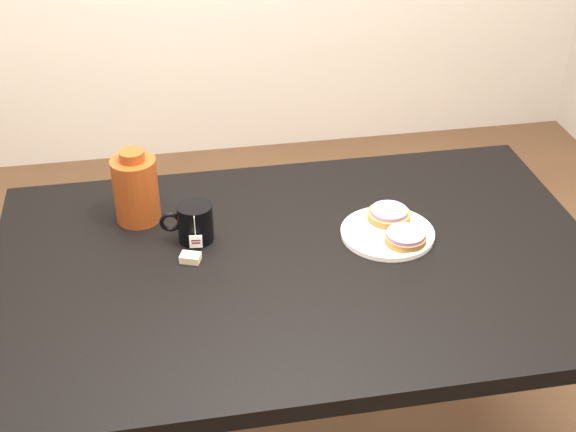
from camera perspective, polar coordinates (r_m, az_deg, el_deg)
The scene contains 7 objects.
table at distance 1.89m, azimuth 0.89°, elevation -5.12°, with size 1.40×0.90×0.75m.
plate at distance 1.93m, azimuth 7.09°, elevation -1.16°, with size 0.22×0.22×0.02m.
bagel_back at distance 1.97m, azimuth 7.19°, elevation 0.11°, with size 0.14×0.14×0.03m.
bagel_front at distance 1.89m, azimuth 8.35°, elevation -1.53°, with size 0.10×0.10×0.03m.
mug at distance 1.90m, azimuth -6.68°, elevation -0.45°, with size 0.13×0.09×0.09m.
teabag_pouch at distance 1.84m, azimuth -6.95°, elevation -2.97°, with size 0.04×0.03×0.02m, color #C6B793.
bagel_package at distance 1.97m, azimuth -10.77°, elevation 1.92°, with size 0.14×0.14×0.19m.
Camera 1 is at (-0.30, -1.47, 1.82)m, focal length 50.00 mm.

